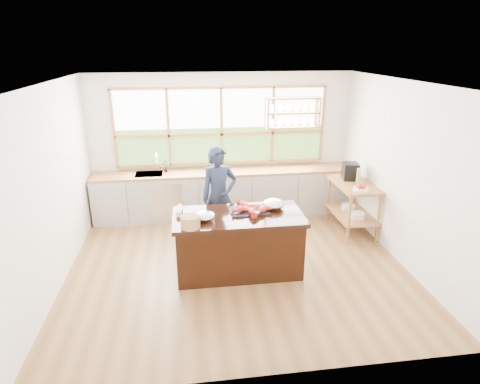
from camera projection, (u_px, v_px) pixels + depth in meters
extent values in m
plane|color=olive|center=(237.00, 263.00, 6.17)|extent=(5.00, 5.00, 0.00)
cube|color=white|center=(222.00, 144.00, 7.79)|extent=(5.00, 0.02, 2.70)
cube|color=white|center=(268.00, 259.00, 3.61)|extent=(5.00, 0.02, 2.70)
cube|color=white|center=(52.00, 188.00, 5.38)|extent=(0.02, 4.50, 2.70)
cube|color=white|center=(401.00, 173.00, 6.02)|extent=(0.02, 4.50, 2.70)
cube|color=white|center=(236.00, 83.00, 5.24)|extent=(5.00, 4.50, 0.02)
cube|color=#C18248|center=(222.00, 126.00, 7.65)|extent=(4.05, 0.06, 1.50)
cube|color=white|center=(221.00, 108.00, 7.55)|extent=(3.98, 0.01, 0.75)
cube|color=#375F21|center=(222.00, 145.00, 7.80)|extent=(3.98, 0.01, 0.70)
cube|color=#C18248|center=(293.00, 98.00, 7.53)|extent=(1.00, 0.28, 0.03)
cube|color=#C18248|center=(292.00, 113.00, 7.63)|extent=(1.00, 0.28, 0.03)
cube|color=#C18248|center=(292.00, 127.00, 7.72)|extent=(1.00, 0.28, 0.03)
cube|color=#C18248|center=(267.00, 113.00, 7.57)|extent=(0.03, 0.28, 0.55)
cube|color=#C18248|center=(318.00, 112.00, 7.69)|extent=(0.03, 0.28, 0.55)
cube|color=#AAA9A0|center=(224.00, 194.00, 7.83)|extent=(4.90, 0.62, 0.85)
cube|color=silver|center=(166.00, 202.00, 7.39)|extent=(0.60, 0.01, 0.72)
cube|color=#AB6336|center=(224.00, 172.00, 7.67)|extent=(4.90, 0.62, 0.05)
cube|color=silver|center=(149.00, 178.00, 7.51)|extent=(0.50, 0.42, 0.16)
cube|color=#AB6336|center=(379.00, 218.00, 6.70)|extent=(0.04, 0.04, 0.90)
cube|color=#AB6336|center=(355.00, 196.00, 7.63)|extent=(0.04, 0.04, 0.90)
cube|color=#AB6336|center=(349.00, 219.00, 6.63)|extent=(0.04, 0.04, 0.90)
cube|color=#AB6336|center=(328.00, 198.00, 7.56)|extent=(0.04, 0.04, 0.90)
cube|color=#AB6336|center=(351.00, 214.00, 7.17)|extent=(0.62, 1.10, 0.03)
cube|color=#AB6336|center=(354.00, 185.00, 6.98)|extent=(0.62, 1.10, 0.05)
cylinder|color=silver|center=(357.00, 216.00, 6.92)|extent=(0.24, 0.24, 0.11)
cylinder|color=silver|center=(348.00, 208.00, 7.29)|extent=(0.24, 0.24, 0.09)
cube|color=black|center=(238.00, 245.00, 5.84)|extent=(1.77, 0.82, 0.84)
cube|color=black|center=(238.00, 217.00, 5.68)|extent=(1.85, 0.90, 0.06)
imported|color=#1B243C|center=(219.00, 197.00, 6.55)|extent=(0.69, 0.54, 1.67)
imported|color=slate|center=(165.00, 166.00, 7.54)|extent=(0.15, 0.12, 0.24)
cube|color=#6ECD44|center=(217.00, 171.00, 7.64)|extent=(0.40, 0.30, 0.01)
cube|color=black|center=(350.00, 171.00, 7.13)|extent=(0.30, 0.32, 0.30)
cylinder|color=#ACC559|center=(358.00, 176.00, 6.92)|extent=(0.08, 0.08, 0.27)
cylinder|color=silver|center=(361.00, 189.00, 6.61)|extent=(0.26, 0.26, 0.05)
sphere|color=#AF1B1F|center=(364.00, 186.00, 6.60)|extent=(0.07, 0.07, 0.07)
sphere|color=#AF1B1F|center=(361.00, 185.00, 6.64)|extent=(0.07, 0.07, 0.07)
sphere|color=#AF1B1F|center=(358.00, 186.00, 6.61)|extent=(0.07, 0.07, 0.07)
sphere|color=#AF1B1F|center=(360.00, 187.00, 6.56)|extent=(0.07, 0.07, 0.07)
sphere|color=#AF1B1F|center=(363.00, 187.00, 6.55)|extent=(0.07, 0.07, 0.07)
cube|color=black|center=(249.00, 211.00, 5.79)|extent=(0.57, 0.43, 0.02)
ellipsoid|color=red|center=(241.00, 209.00, 5.71)|extent=(0.23, 0.15, 0.08)
ellipsoid|color=red|center=(254.00, 207.00, 5.80)|extent=(0.23, 0.14, 0.08)
ellipsoid|color=red|center=(262.00, 210.00, 5.70)|extent=(0.21, 0.21, 0.08)
ellipsoid|color=red|center=(244.00, 205.00, 5.88)|extent=(0.18, 0.23, 0.08)
ellipsoid|color=red|center=(252.00, 211.00, 5.65)|extent=(0.11, 0.22, 0.08)
ellipsoid|color=silver|center=(205.00, 216.00, 5.49)|extent=(0.28, 0.28, 0.13)
ellipsoid|color=silver|center=(274.00, 204.00, 5.88)|extent=(0.31, 0.31, 0.15)
cylinder|color=silver|center=(257.00, 221.00, 5.47)|extent=(0.06, 0.06, 0.01)
cylinder|color=silver|center=(257.00, 216.00, 5.45)|extent=(0.01, 0.01, 0.13)
ellipsoid|color=silver|center=(257.00, 210.00, 5.41)|extent=(0.08, 0.08, 0.10)
cylinder|color=#B37D56|center=(190.00, 222.00, 5.25)|extent=(0.26, 0.26, 0.16)
cylinder|color=white|center=(179.00, 210.00, 5.73)|extent=(0.10, 0.30, 0.08)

